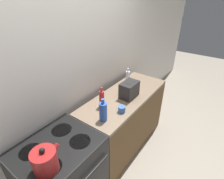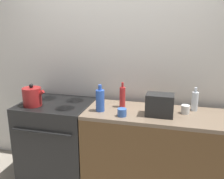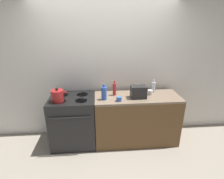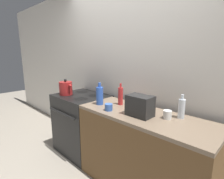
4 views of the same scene
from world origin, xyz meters
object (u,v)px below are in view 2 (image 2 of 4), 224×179
bottle_red (122,97)px  cup_blue (122,112)px  toaster (160,105)px  cup_white (185,109)px  kettle (32,97)px  bottle_blue (100,100)px  bottle_clear (195,101)px  stove (58,139)px

bottle_red → cup_blue: (0.05, -0.26, -0.07)m
toaster → cup_white: toaster is taller
kettle → cup_blue: 1.00m
toaster → cup_blue: toaster is taller
kettle → toaster: size_ratio=0.94×
cup_blue → cup_white: bearing=21.3°
bottle_blue → toaster: bearing=2.5°
bottle_blue → cup_white: bottle_blue is taller
toaster → bottle_clear: bottle_clear is taller
bottle_clear → kettle: bearing=-170.7°
bottle_clear → cup_blue: size_ratio=2.77×
stove → cup_white: (1.39, 0.03, 0.49)m
toaster → cup_white: 0.28m
toaster → bottle_blue: bearing=-177.5°
toaster → bottle_red: bottle_red is taller
cup_blue → toaster: bearing=17.5°
cup_white → bottle_clear: bearing=50.2°
cup_blue → stove: bearing=166.0°
toaster → bottle_clear: bearing=34.4°
bottle_blue → cup_white: (0.83, 0.15, -0.07)m
kettle → bottle_clear: (1.67, 0.28, 0.00)m
kettle → cup_blue: bearing=-3.6°
kettle → cup_white: kettle is taller
stove → bottle_red: (0.75, 0.06, 0.56)m
toaster → stove: bearing=175.5°
kettle → bottle_red: size_ratio=0.92×
cup_blue → bottle_clear: bearing=26.4°
bottle_red → cup_blue: bearing=-78.5°
kettle → bottle_blue: 0.75m
bottle_blue → cup_blue: (0.24, -0.08, -0.08)m
kettle → toaster: 1.34m
bottle_clear → cup_blue: bottle_clear is taller
bottle_blue → cup_white: bearing=9.9°
bottle_clear → toaster: bearing=-145.6°
stove → cup_blue: bearing=-14.0°
kettle → toaster: kettle is taller
stove → cup_white: size_ratio=10.84×
kettle → stove: bearing=35.2°
stove → kettle: 0.60m
cup_white → kettle: bearing=-174.0°
bottle_red → bottle_clear: 0.74m
kettle → cup_white: bearing=6.0°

